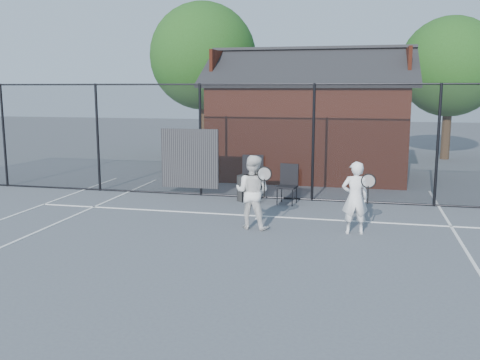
% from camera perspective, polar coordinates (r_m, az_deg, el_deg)
% --- Properties ---
extents(ground, '(80.00, 80.00, 0.00)m').
position_cam_1_polar(ground, '(9.35, -1.53, -8.10)').
color(ground, '#4D5158').
rests_on(ground, ground).
extents(court_lines, '(11.02, 18.00, 0.01)m').
position_cam_1_polar(court_lines, '(8.15, -3.92, -10.82)').
color(court_lines, silver).
rests_on(court_lines, ground).
extents(fence, '(22.04, 3.00, 3.00)m').
position_cam_1_polar(fence, '(13.92, 2.44, 3.89)').
color(fence, black).
rests_on(fence, ground).
extents(clubhouse, '(6.50, 4.36, 4.19)m').
position_cam_1_polar(clubhouse, '(17.74, 7.43, 5.60)').
color(clubhouse, maroon).
rests_on(clubhouse, ground).
extents(tree_left, '(4.48, 4.48, 6.44)m').
position_cam_1_polar(tree_left, '(23.16, -3.97, 13.01)').
color(tree_left, black).
rests_on(tree_left, ground).
extents(tree_right, '(3.97, 3.97, 5.70)m').
position_cam_1_polar(tree_right, '(23.35, 21.52, 11.16)').
color(tree_right, black).
rests_on(tree_right, ground).
extents(player_front, '(0.68, 0.53, 1.46)m').
position_cam_1_polar(player_front, '(10.82, 12.17, -1.86)').
color(player_front, white).
rests_on(player_front, ground).
extents(player_back, '(0.87, 0.69, 1.53)m').
position_cam_1_polar(player_back, '(10.99, 1.33, -1.28)').
color(player_back, white).
rests_on(player_back, ground).
extents(chair_left, '(0.53, 0.55, 0.97)m').
position_cam_1_polar(chair_left, '(13.37, 5.03, -0.53)').
color(chair_left, black).
rests_on(chair_left, ground).
extents(chair_right, '(0.61, 0.63, 1.14)m').
position_cam_1_polar(chair_right, '(13.69, 1.30, 0.09)').
color(chair_right, black).
rests_on(chair_right, ground).
extents(waste_bin, '(0.54, 0.54, 0.66)m').
position_cam_1_polar(waste_bin, '(13.76, 0.61, -0.87)').
color(waste_bin, '#252525').
rests_on(waste_bin, ground).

